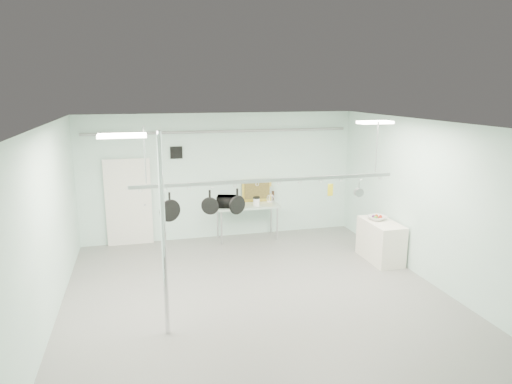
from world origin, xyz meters
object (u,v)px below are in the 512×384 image
object	(u,v)px
skillet_left	(170,207)
skillet_mid	(210,202)
pot_rack	(268,179)
fruit_bowl	(377,218)
chrome_pole	(164,237)
prep_table	(247,208)
microwave	(228,201)
coffee_canister	(256,202)
side_cabinet	(381,241)
skillet_right	(237,201)

from	to	relation	value
skillet_left	skillet_mid	size ratio (longest dim) A/B	1.21
pot_rack	skillet_left	xyz separation A→B (m)	(-1.73, 0.00, -0.40)
fruit_bowl	chrome_pole	bearing A→B (deg)	-155.90
skillet_mid	prep_table	bearing A→B (deg)	88.73
prep_table	pot_rack	bearing A→B (deg)	-96.91
prep_table	skillet_left	xyz separation A→B (m)	(-2.13, -3.30, 1.00)
skillet_left	skillet_mid	distance (m)	0.69
pot_rack	fruit_bowl	world-z (taller)	pot_rack
microwave	coffee_canister	distance (m)	0.73
side_cabinet	skillet_right	size ratio (longest dim) A/B	2.58
prep_table	coffee_canister	world-z (taller)	coffee_canister
microwave	skillet_left	distance (m)	3.67
prep_table	microwave	xyz separation A→B (m)	(-0.52, -0.09, 0.21)
microwave	skillet_mid	distance (m)	3.44
prep_table	microwave	bearing A→B (deg)	-170.06
chrome_pole	skillet_left	xyz separation A→B (m)	(0.17, 0.90, 0.23)
microwave	fruit_bowl	xyz separation A→B (m)	(3.04, -1.95, -0.10)
pot_rack	coffee_canister	world-z (taller)	pot_rack
pot_rack	coffee_canister	distance (m)	3.42
prep_table	skillet_mid	bearing A→B (deg)	-113.69
coffee_canister	skillet_mid	distance (m)	3.65
microwave	prep_table	bearing A→B (deg)	-152.70
fruit_bowl	skillet_left	world-z (taller)	skillet_left
prep_table	skillet_mid	xyz separation A→B (m)	(-1.45, -3.30, 1.04)
skillet_left	skillet_right	size ratio (longest dim) A/B	1.10
prep_table	pot_rack	xyz separation A→B (m)	(-0.40, -3.30, 1.40)
skillet_mid	skillet_right	world-z (taller)	same
microwave	skillet_right	distance (m)	3.34
prep_table	chrome_pole	bearing A→B (deg)	-118.71
skillet_left	skillet_right	bearing A→B (deg)	-22.42
side_cabinet	skillet_right	world-z (taller)	skillet_right
chrome_pole	coffee_canister	xyz separation A→B (m)	(2.50, 4.04, -0.60)
prep_table	side_cabinet	xyz separation A→B (m)	(2.55, -2.20, -0.38)
fruit_bowl	skillet_left	xyz separation A→B (m)	(-4.65, -1.26, 0.88)
fruit_bowl	skillet_right	size ratio (longest dim) A/B	0.85
chrome_pole	side_cabinet	xyz separation A→B (m)	(4.85, 2.00, -1.15)
microwave	fruit_bowl	world-z (taller)	microwave
microwave	skillet_mid	xyz separation A→B (m)	(-0.93, -3.21, 0.83)
skillet_right	fruit_bowl	bearing A→B (deg)	-4.20
side_cabinet	skillet_left	world-z (taller)	skillet_left
pot_rack	skillet_right	xyz separation A→B (m)	(-0.56, 0.00, -0.38)
microwave	skillet_left	xyz separation A→B (m)	(-1.61, -3.21, 0.78)
side_cabinet	microwave	xyz separation A→B (m)	(-3.07, 2.11, 0.60)
chrome_pole	pot_rack	size ratio (longest dim) A/B	0.67
microwave	skillet_right	xyz separation A→B (m)	(-0.44, -3.21, 0.81)
chrome_pole	pot_rack	xyz separation A→B (m)	(1.90, 0.90, 0.63)
skillet_left	skillet_right	world-z (taller)	same
side_cabinet	fruit_bowl	distance (m)	0.52
side_cabinet	pot_rack	xyz separation A→B (m)	(-2.95, -1.10, 1.78)
microwave	coffee_canister	bearing A→B (deg)	-168.19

